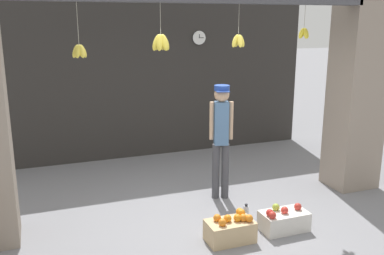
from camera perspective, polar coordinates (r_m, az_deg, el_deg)
ground_plane at (r=5.90m, az=1.52°, el=-11.91°), size 60.00×60.00×0.00m
shop_back_wall at (r=8.22m, az=-6.25°, el=6.54°), size 6.60×0.12×3.03m
shop_pillar_right at (r=7.06m, az=21.11°, el=4.43°), size 0.70×0.60×3.03m
shopkeeper at (r=6.19m, az=3.91°, el=-0.68°), size 0.33×0.30×1.70m
fruit_crate_oranges at (r=5.29m, az=5.15°, el=-13.38°), size 0.57×0.34×0.34m
fruit_crate_apples at (r=5.64m, az=12.12°, el=-11.98°), size 0.59×0.34×0.33m
water_bottle at (r=5.70m, az=7.19°, el=-11.48°), size 0.07×0.07×0.28m
wall_clock at (r=8.41m, az=0.95°, el=11.88°), size 0.28×0.03×0.28m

